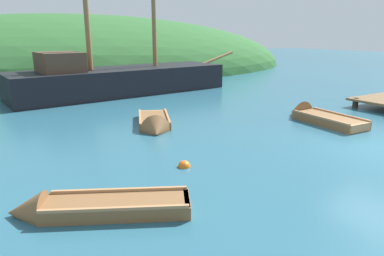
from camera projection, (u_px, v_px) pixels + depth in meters
name	position (u px, v px, depth m)	size (l,w,h in m)	color
ground_plane	(375.00, 148.00, 11.74)	(120.00, 120.00, 0.00)	#285B70
shore_hill	(79.00, 71.00, 35.15)	(49.04, 24.61, 11.08)	#2D602D
sailing_ship	(120.00, 84.00, 22.12)	(16.36, 5.13, 11.41)	black
rowboat_center	(89.00, 210.00, 7.43)	(3.84, 2.56, 0.91)	brown
rowboat_outer_left	(317.00, 118.00, 15.29)	(1.43, 3.78, 1.23)	brown
rowboat_near_dock	(155.00, 125.00, 14.29)	(2.41, 3.60, 1.18)	brown
buoy_orange	(184.00, 167.00, 10.06)	(0.37, 0.37, 0.37)	orange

